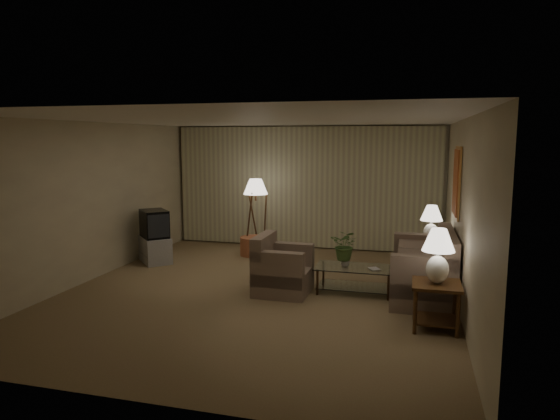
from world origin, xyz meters
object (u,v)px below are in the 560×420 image
object	(u,v)px
armchair	(283,270)
crt_tv	(154,224)
floor_lamp	(256,214)
coffee_table	(354,275)
ottoman	(254,246)
side_table_near	(436,297)
table_lamp_far	(431,221)
vase	(345,262)
table_lamp_near	(438,251)
sofa	(422,270)
tv_cabinet	(155,250)
side_table_far	(430,254)

from	to	relation	value
armchair	crt_tv	world-z (taller)	crt_tv
armchair	floor_lamp	distance (m)	2.89
coffee_table	ottoman	distance (m)	3.09
side_table_near	table_lamp_far	bearing A→B (deg)	90.00
vase	table_lamp_near	bearing A→B (deg)	-43.28
sofa	crt_tv	world-z (taller)	crt_tv
coffee_table	armchair	bearing A→B (deg)	-164.57
crt_tv	sofa	bearing A→B (deg)	36.65
sofa	ottoman	bearing A→B (deg)	-120.49
sofa	vase	xyz separation A→B (m)	(-1.18, -0.10, 0.09)
tv_cabinet	floor_lamp	bearing A→B (deg)	83.84
side_table_far	coffee_table	bearing A→B (deg)	-131.09
table_lamp_near	tv_cabinet	bearing A→B (deg)	156.85
sofa	side_table_far	distance (m)	1.26
table_lamp_near	vase	distance (m)	1.90
side_table_far	floor_lamp	bearing A→B (deg)	165.63
table_lamp_near	table_lamp_far	xyz separation A→B (m)	(-0.00, 2.60, -0.02)
sofa	tv_cabinet	distance (m)	5.13
crt_tv	floor_lamp	bearing A→B (deg)	83.84
tv_cabinet	vase	size ratio (longest dim) A/B	5.86
crt_tv	ottoman	world-z (taller)	crt_tv
armchair	crt_tv	bearing A→B (deg)	67.34
side_table_near	tv_cabinet	xyz separation A→B (m)	(-5.20, 2.22, -0.17)
floor_lamp	vase	size ratio (longest dim) A/B	10.44
side_table_far	ottoman	xyz separation A→B (m)	(-3.50, 0.69, -0.20)
table_lamp_far	ottoman	bearing A→B (deg)	168.85
table_lamp_far	tv_cabinet	size ratio (longest dim) A/B	0.75
side_table_far	vase	size ratio (longest dim) A/B	3.97
tv_cabinet	ottoman	world-z (taller)	tv_cabinet
side_table_far	crt_tv	distance (m)	5.23
ottoman	coffee_table	bearing A→B (deg)	-41.27
armchair	coffee_table	world-z (taller)	armchair
floor_lamp	sofa	bearing A→B (deg)	-32.54
tv_cabinet	armchair	bearing A→B (deg)	23.07
table_lamp_far	tv_cabinet	bearing A→B (deg)	-175.85
vase	crt_tv	bearing A→B (deg)	165.90
tv_cabinet	ottoman	bearing A→B (deg)	78.61
vase	floor_lamp	bearing A→B (deg)	134.28
floor_lamp	side_table_near	bearing A→B (deg)	-44.82
armchair	side_table_far	size ratio (longest dim) A/B	1.47
tv_cabinet	side_table_far	bearing A→B (deg)	50.60
tv_cabinet	vase	xyz separation A→B (m)	(3.87, -0.97, 0.24)
armchair	side_table_far	world-z (taller)	armchair
coffee_table	vase	distance (m)	0.26
side_table_near	ottoman	world-z (taller)	side_table_near
side_table_far	table_lamp_near	xyz separation A→B (m)	(-0.00, -2.60, 0.62)
table_lamp_near	vase	xyz separation A→B (m)	(-1.33, 1.25, -0.53)
coffee_table	crt_tv	distance (m)	4.17
armchair	table_lamp_near	distance (m)	2.54
sofa	floor_lamp	size ratio (longest dim) A/B	1.16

